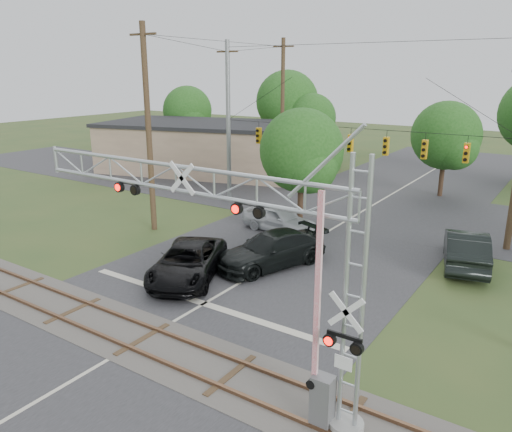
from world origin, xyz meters
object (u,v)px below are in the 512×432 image
Objects in this scene: crossing_gantry at (237,243)px; commercial_building at (209,147)px; car_dark at (271,250)px; traffic_signal_span at (364,136)px; pickup_black at (188,262)px; sedan_silver at (279,219)px.

crossing_gantry is 0.56× the size of commercial_building.
car_dark is at bearing 116.44° from crossing_gantry.
car_dark is 0.27× the size of commercial_building.
traffic_signal_span reaches higher than crossing_gantry.
traffic_signal_span is at bearing 50.86° from pickup_black.
sedan_silver is at bearing 116.78° from crossing_gantry.
car_dark is at bearing -146.89° from sedan_silver.
pickup_black is (-6.94, 5.57, -3.94)m from crossing_gantry.
sedan_silver is at bearing 66.30° from pickup_black.
pickup_black is (-3.26, -12.79, -4.80)m from traffic_signal_span.
crossing_gantry is at bearing -64.74° from commercial_building.
car_dark is 25.37m from commercial_building.
car_dark is (-0.82, -9.31, -4.76)m from traffic_signal_span.
sedan_silver is at bearing 138.52° from car_dark.
pickup_black is at bearing -68.36° from commercial_building.
pickup_black is at bearing -173.12° from sedan_silver.
crossing_gantry reaches higher than sedan_silver.
traffic_signal_span is 0.88× the size of commercial_building.
car_dark reaches higher than pickup_black.
pickup_black is 0.27× the size of commercial_building.
traffic_signal_span is at bearing 101.34° from crossing_gantry.
crossing_gantry reaches higher than car_dark.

